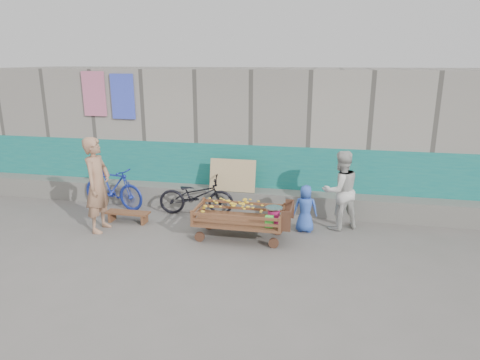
% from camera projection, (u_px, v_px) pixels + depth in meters
% --- Properties ---
extents(ground, '(80.00, 80.00, 0.00)m').
position_uv_depth(ground, '(187.00, 252.00, 7.38)').
color(ground, '#605D57').
rests_on(ground, ground).
extents(building_wall, '(12.00, 3.50, 3.00)m').
position_uv_depth(building_wall, '(237.00, 131.00, 10.79)').
color(building_wall, gray).
rests_on(building_wall, ground).
extents(banana_cart, '(1.78, 0.81, 0.76)m').
position_uv_depth(banana_cart, '(238.00, 212.00, 7.82)').
color(banana_cart, brown).
rests_on(banana_cart, ground).
extents(bench, '(0.89, 0.27, 0.22)m').
position_uv_depth(bench, '(128.00, 215.00, 8.69)').
color(bench, brown).
rests_on(bench, ground).
extents(vendor_man, '(0.46, 0.68, 1.83)m').
position_uv_depth(vendor_man, '(98.00, 185.00, 8.09)').
color(vendor_man, '#A07256').
rests_on(vendor_man, ground).
extents(woman, '(0.95, 0.89, 1.55)m').
position_uv_depth(woman, '(340.00, 190.00, 8.22)').
color(woman, silver).
rests_on(woman, ground).
extents(child, '(0.46, 0.30, 0.92)m').
position_uv_depth(child, '(305.00, 209.00, 8.15)').
color(child, blue).
rests_on(child, ground).
extents(bicycle_dark, '(1.65, 0.78, 0.83)m').
position_uv_depth(bicycle_dark, '(196.00, 195.00, 9.09)').
color(bicycle_dark, black).
rests_on(bicycle_dark, ground).
extents(bicycle_blue, '(1.63, 0.77, 0.94)m').
position_uv_depth(bicycle_blue, '(113.00, 188.00, 9.45)').
color(bicycle_blue, navy).
rests_on(bicycle_blue, ground).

